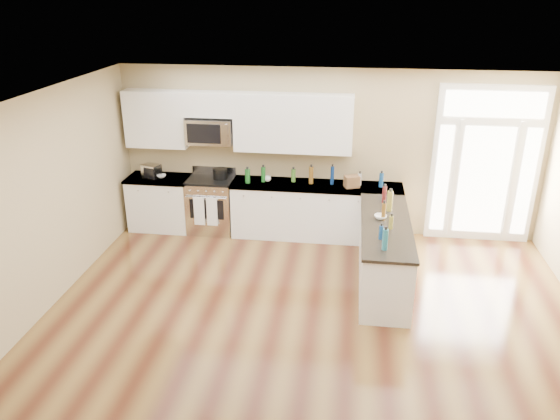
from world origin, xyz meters
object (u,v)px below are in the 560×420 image
at_px(kitchen_range, 211,205).
at_px(toaster_oven, 152,171).
at_px(peninsula_cabinet, 384,255).
at_px(stockpot, 220,173).

relative_size(kitchen_range, toaster_oven, 3.89).
relative_size(peninsula_cabinet, stockpot, 9.47).
bearing_deg(stockpot, peninsula_cabinet, -28.91).
xyz_separation_m(stockpot, toaster_oven, (-1.18, -0.10, 0.01)).
bearing_deg(kitchen_range, toaster_oven, -177.48).
height_order(peninsula_cabinet, stockpot, stockpot).
bearing_deg(kitchen_range, peninsula_cabinet, -26.62).
bearing_deg(peninsula_cabinet, toaster_oven, 160.21).
xyz_separation_m(kitchen_range, toaster_oven, (-1.01, -0.04, 0.58)).
bearing_deg(kitchen_range, stockpot, 18.31).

